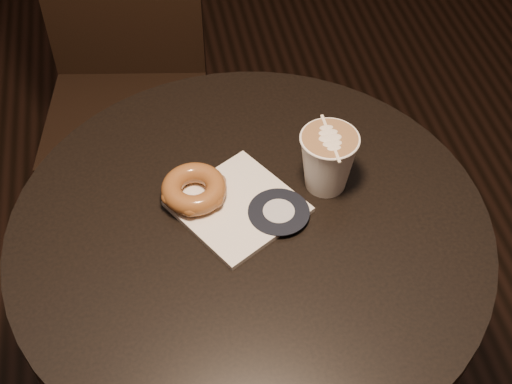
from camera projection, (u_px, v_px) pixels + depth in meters
cafe_table at (251, 301)px, 1.17m from camera, size 0.70×0.70×0.75m
chair at (124, 62)px, 1.65m from camera, size 0.42×0.42×0.92m
pastry_bag at (238, 207)px, 1.04m from camera, size 0.22×0.22×0.01m
doughnut at (194, 189)px, 1.04m from camera, size 0.10×0.10×0.03m
latte_cup at (328, 161)px, 1.04m from camera, size 0.09×0.09×0.10m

